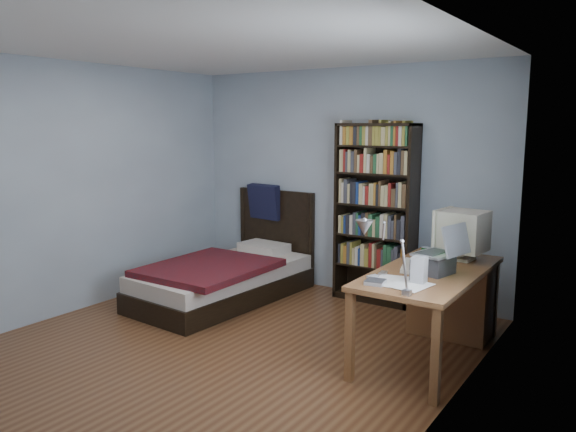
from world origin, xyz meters
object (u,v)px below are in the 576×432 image
object	(u,v)px
bookshelf	(376,213)
soda_can	(425,254)
crt_monitor	(461,232)
speaker	(419,270)
keyboard	(413,266)
laptop	(438,260)
desk	(447,294)
bed	(228,275)
desk_lamp	(372,235)

from	to	relation	value
bookshelf	soda_can	bearing A→B (deg)	-44.49
crt_monitor	speaker	size ratio (longest dim) A/B	2.17
crt_monitor	keyboard	bearing A→B (deg)	-113.38
laptop	keyboard	distance (m)	0.25
desk	keyboard	world-z (taller)	keyboard
crt_monitor	bed	xyz separation A→B (m)	(-2.47, -0.18, -0.72)
laptop	desk_lamp	xyz separation A→B (m)	(-0.09, -1.00, 0.35)
laptop	soda_can	world-z (taller)	laptop
desk	crt_monitor	size ratio (longest dim) A/B	3.70
keyboard	bookshelf	xyz separation A→B (m)	(-0.87, 1.14, 0.21)
soda_can	bookshelf	world-z (taller)	bookshelf
speaker	bed	bearing A→B (deg)	161.74
desk	laptop	xyz separation A→B (m)	(0.08, -0.53, 0.43)
laptop	bed	size ratio (longest dim) A/B	0.19
keyboard	speaker	bearing A→B (deg)	-79.68
desk	crt_monitor	xyz separation A→B (m)	(0.08, 0.05, 0.56)
desk	bookshelf	size ratio (longest dim) A/B	0.85
bed	bookshelf	bearing A→B (deg)	30.35
laptop	bed	world-z (taller)	bed
crt_monitor	soda_can	size ratio (longest dim) A/B	3.67
crt_monitor	speaker	distance (m)	0.92
speaker	crt_monitor	bearing A→B (deg)	86.77
laptop	desk	bearing A→B (deg)	98.65
desk	desk_lamp	xyz separation A→B (m)	(-0.01, -1.53, 0.78)
keyboard	crt_monitor	bearing A→B (deg)	50.35
desk	speaker	xyz separation A→B (m)	(0.06, -0.86, 0.41)
laptop	bookshelf	world-z (taller)	bookshelf
crt_monitor	laptop	bearing A→B (deg)	-90.19
soda_can	bed	xyz separation A→B (m)	(-2.24, 0.05, -0.53)
bookshelf	bed	world-z (taller)	bookshelf
desk_lamp	bookshelf	bearing A→B (deg)	114.45
desk	crt_monitor	bearing A→B (deg)	31.82
bed	desk_lamp	bearing A→B (deg)	-30.50
speaker	desk	bearing A→B (deg)	92.16
desk_lamp	speaker	world-z (taller)	desk_lamp
desk_lamp	bookshelf	world-z (taller)	bookshelf
keyboard	speaker	distance (m)	0.45
soda_can	laptop	bearing A→B (deg)	-56.88
laptop	bookshelf	size ratio (longest dim) A/B	0.21
crt_monitor	keyboard	xyz separation A→B (m)	(-0.22, -0.51, -0.23)
crt_monitor	laptop	world-z (taller)	crt_monitor
speaker	soda_can	world-z (taller)	speaker
desk_lamp	laptop	bearing A→B (deg)	84.63
soda_can	bed	bearing A→B (deg)	178.81
soda_can	bed	world-z (taller)	bed
desk	laptop	distance (m)	0.68
crt_monitor	speaker	xyz separation A→B (m)	(-0.02, -0.91, -0.14)
laptop	crt_monitor	bearing A→B (deg)	89.81
laptop	speaker	bearing A→B (deg)	-93.95
desk	soda_can	xyz separation A→B (m)	(-0.15, -0.18, 0.37)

